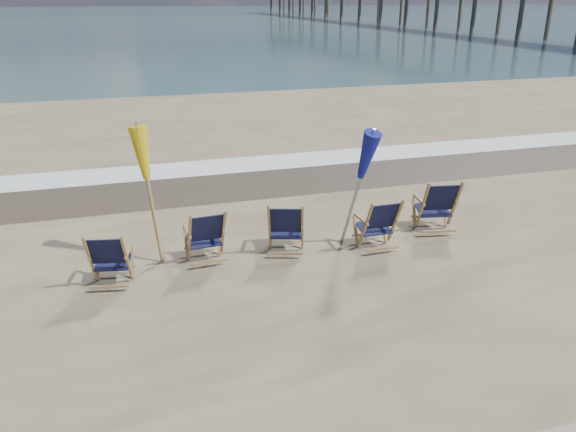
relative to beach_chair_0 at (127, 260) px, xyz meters
name	(u,v)px	position (x,y,z in m)	size (l,w,h in m)	color
ocean	(124,16)	(2.53, 125.80, -0.48)	(400.00, 400.00, 0.00)	#37575B
surf_foam	(222,166)	(2.53, 6.10, -0.47)	(200.00, 1.40, 0.01)	silver
wet_sand_strip	(233,183)	(2.53, 4.60, -0.48)	(200.00, 2.60, 0.00)	#42362A
beach_chair_0	(127,260)	(0.00, 0.00, 0.00)	(0.61, 0.69, 0.95)	black
beach_chair_1	(223,235)	(1.56, 0.47, 0.02)	(0.64, 0.72, 1.00)	black
beach_chair_2	(302,229)	(2.88, 0.33, 0.02)	(0.64, 0.72, 1.00)	black
beach_chair_3	(396,223)	(4.51, 0.12, 0.02)	(0.64, 0.72, 1.00)	black
beach_chair_4	(455,206)	(5.89, 0.46, 0.07)	(0.70, 0.79, 1.10)	black
umbrella_yellow	(147,161)	(0.47, 0.87, 1.26)	(0.30, 0.30, 2.27)	#9D7846
umbrella_blue	(357,153)	(3.84, 0.39, 1.25)	(0.30, 0.30, 2.26)	#A5A5AD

